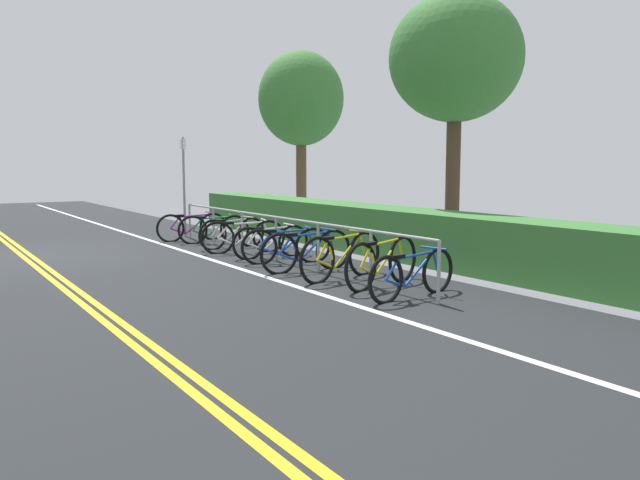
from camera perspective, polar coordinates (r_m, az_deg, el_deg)
The scene contains 19 objects.
ground_plane at distance 14.31m, azimuth -24.52°, elevation -1.32°, with size 37.73×10.55×0.05m, color #232628.
centre_line_yellow_inner at distance 14.30m, azimuth -24.84°, elevation -1.24°, with size 33.96×0.10×0.00m, color gold.
centre_line_yellow_outer at distance 14.32m, azimuth -24.21°, elevation -1.20°, with size 33.96×0.10×0.00m, color gold.
bike_lane_stripe_white at distance 14.98m, azimuth -13.45°, elevation -0.46°, with size 33.96×0.12×0.00m, color white.
bike_rack at distance 12.21m, azimuth -3.89°, elevation 1.13°, with size 8.95×0.05×0.85m.
bicycle_0 at distance 15.75m, azimuth -11.23°, elevation 1.14°, with size 0.46×1.73×0.70m.
bicycle_1 at distance 15.10m, azimuth -9.36°, elevation 0.94°, with size 0.64×1.57×0.70m.
bicycle_2 at distance 14.22m, azimuth -7.75°, elevation 0.61°, with size 0.46×1.66×0.70m.
bicycle_3 at distance 13.41m, azimuth -6.78°, elevation 0.30°, with size 0.60×1.72×0.72m.
bicycle_4 at distance 12.67m, azimuth -4.36°, elevation -0.15°, with size 0.46×1.62×0.68m.
bicycle_5 at distance 11.94m, azimuth -2.99°, elevation -0.50°, with size 0.65×1.63×0.70m.
bicycle_6 at distance 11.07m, azimuth -1.18°, elevation -0.97°, with size 0.46×1.81×0.74m.
bicycle_7 at distance 10.32m, azimuth 1.91°, elevation -1.43°, with size 0.55×1.82×0.78m.
bicycle_8 at distance 9.76m, azimuth 5.53°, elevation -1.97°, with size 0.66×1.78×0.77m.
bicycle_9 at distance 9.00m, azimuth 8.17°, elevation -3.01°, with size 0.47×1.75×0.69m.
sign_post_near at distance 16.61m, azimuth -11.92°, elevation 5.41°, with size 0.36×0.06×2.49m.
hedge_backdrop at distance 12.34m, azimuth 9.06°, elevation 0.35°, with size 17.90×1.09×0.95m, color #387533.
tree_near_left at distance 20.22m, azimuth -1.69°, elevation 12.27°, with size 2.62×2.62×5.24m.
tree_mid at distance 14.40m, azimuth 11.87°, elevation 15.34°, with size 2.81×2.81×5.40m.
Camera 1 is at (14.06, -1.92, 1.84)m, focal length 36.29 mm.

